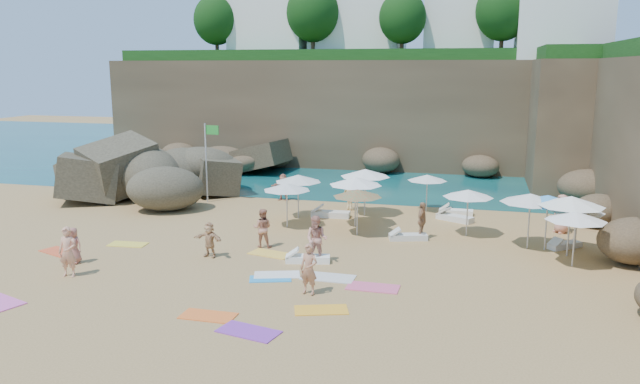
% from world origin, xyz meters
% --- Properties ---
extents(ground, '(120.00, 120.00, 0.00)m').
position_xyz_m(ground, '(0.00, 0.00, 0.00)').
color(ground, tan).
rests_on(ground, ground).
extents(seawater, '(120.00, 120.00, 0.00)m').
position_xyz_m(seawater, '(0.00, 30.00, 0.00)').
color(seawater, '#0C4751').
rests_on(seawater, ground).
extents(cliff_back, '(44.00, 8.00, 8.00)m').
position_xyz_m(cliff_back, '(2.00, 25.00, 4.00)').
color(cliff_back, brown).
rests_on(cliff_back, ground).
extents(cliff_corner, '(10.00, 12.00, 8.00)m').
position_xyz_m(cliff_corner, '(17.00, 20.00, 4.00)').
color(cliff_corner, brown).
rests_on(cliff_corner, ground).
extents(rock_promontory, '(12.00, 7.00, 2.00)m').
position_xyz_m(rock_promontory, '(-11.00, 16.00, 0.00)').
color(rock_promontory, brown).
rests_on(rock_promontory, ground).
extents(clifftop_buildings, '(28.48, 9.48, 7.00)m').
position_xyz_m(clifftop_buildings, '(2.96, 25.79, 11.24)').
color(clifftop_buildings, white).
rests_on(clifftop_buildings, cliff_back).
extents(clifftop_trees, '(35.60, 23.82, 4.40)m').
position_xyz_m(clifftop_trees, '(4.78, 19.52, 11.26)').
color(clifftop_trees, '#11380F').
rests_on(clifftop_trees, ground).
extents(marina_masts, '(3.10, 0.10, 6.00)m').
position_xyz_m(marina_masts, '(-16.50, 30.00, 3.00)').
color(marina_masts, white).
rests_on(marina_masts, ground).
extents(rock_outcrop, '(10.38, 9.23, 3.43)m').
position_xyz_m(rock_outcrop, '(-9.46, 8.54, 0.00)').
color(rock_outcrop, brown).
rests_on(rock_outcrop, ground).
extents(flag_pole, '(0.87, 0.15, 4.47)m').
position_xyz_m(flag_pole, '(-5.82, 8.21, 2.85)').
color(flag_pole, silver).
rests_on(flag_pole, ground).
extents(parasol_0, '(2.36, 2.36, 2.23)m').
position_xyz_m(parasol_0, '(0.12, 5.86, 2.04)').
color(parasol_0, silver).
rests_on(parasol_0, ground).
extents(parasol_1, '(2.56, 2.56, 2.42)m').
position_xyz_m(parasol_1, '(3.28, 7.28, 2.22)').
color(parasol_1, silver).
rests_on(parasol_1, ground).
extents(parasol_2, '(2.08, 2.08, 1.97)m').
position_xyz_m(parasol_2, '(6.30, 9.00, 1.81)').
color(parasol_2, silver).
rests_on(parasol_2, ground).
extents(parasol_3, '(2.51, 2.51, 2.37)m').
position_xyz_m(parasol_3, '(11.07, 3.11, 2.18)').
color(parasol_3, silver).
rests_on(parasol_3, ground).
extents(parasol_4, '(2.15, 2.15, 2.03)m').
position_xyz_m(parasol_4, '(12.93, 3.01, 1.86)').
color(parasol_4, silver).
rests_on(parasol_4, ground).
extents(parasol_5, '(2.54, 2.54, 2.41)m').
position_xyz_m(parasol_5, '(3.25, 4.96, 2.21)').
color(parasol_5, silver).
rests_on(parasol_5, ground).
extents(parasol_6, '(2.25, 2.25, 2.13)m').
position_xyz_m(parasol_6, '(3.65, 3.39, 1.96)').
color(parasol_6, silver).
rests_on(parasol_6, ground).
extents(parasol_7, '(2.29, 2.29, 2.16)m').
position_xyz_m(parasol_7, '(12.59, 1.01, 1.99)').
color(parasol_7, silver).
rests_on(parasol_7, ground).
extents(parasol_8, '(2.26, 2.26, 2.14)m').
position_xyz_m(parasol_8, '(8.50, 4.53, 1.96)').
color(parasol_8, silver).
rests_on(parasol_8, ground).
extents(parasol_9, '(2.28, 2.28, 2.15)m').
position_xyz_m(parasol_9, '(0.13, 3.93, 1.98)').
color(parasol_9, silver).
rests_on(parasol_9, ground).
extents(parasol_10, '(2.49, 2.49, 2.35)m').
position_xyz_m(parasol_10, '(11.76, 3.07, 2.16)').
color(parasol_10, silver).
rests_on(parasol_10, ground).
extents(parasol_11, '(2.64, 2.64, 2.49)m').
position_xyz_m(parasol_11, '(12.56, 2.35, 2.29)').
color(parasol_11, silver).
rests_on(parasol_11, ground).
extents(lounger_0, '(1.73, 0.59, 0.27)m').
position_xyz_m(lounger_0, '(7.87, 8.60, 0.13)').
color(lounger_0, white).
rests_on(lounger_0, ground).
extents(lounger_1, '(1.99, 0.76, 0.30)m').
position_xyz_m(lounger_1, '(1.68, 6.43, 0.15)').
color(lounger_1, silver).
rests_on(lounger_1, ground).
extents(lounger_2, '(1.51, 1.37, 0.24)m').
position_xyz_m(lounger_2, '(12.61, 3.54, 0.12)').
color(lounger_2, silver).
rests_on(lounger_2, ground).
extents(lounger_3, '(1.77, 1.02, 0.26)m').
position_xyz_m(lounger_3, '(6.02, 3.15, 0.13)').
color(lounger_3, silver).
rests_on(lounger_3, ground).
extents(lounger_4, '(1.93, 1.42, 0.29)m').
position_xyz_m(lounger_4, '(7.88, 7.21, 0.14)').
color(lounger_4, silver).
rests_on(lounger_4, ground).
extents(lounger_5, '(1.82, 0.94, 0.27)m').
position_xyz_m(lounger_5, '(2.56, -1.08, 0.13)').
color(lounger_5, white).
rests_on(lounger_5, ground).
extents(towel_2, '(1.71, 0.86, 0.03)m').
position_xyz_m(towel_2, '(1.03, -7.07, 0.02)').
color(towel_2, orange).
rests_on(towel_2, ground).
extents(towel_4, '(1.69, 0.94, 0.03)m').
position_xyz_m(towel_4, '(-5.66, -0.66, 0.01)').
color(towel_4, yellow).
rests_on(towel_4, ground).
extents(towel_5, '(1.95, 1.00, 0.03)m').
position_xyz_m(towel_5, '(3.77, -2.67, 0.02)').
color(towel_5, silver).
rests_on(towel_5, ground).
extents(towel_6, '(1.96, 1.27, 0.03)m').
position_xyz_m(towel_6, '(2.66, -7.85, 0.02)').
color(towel_6, purple).
rests_on(towel_6, ground).
extents(towel_7, '(1.89, 1.41, 0.03)m').
position_xyz_m(towel_7, '(-7.83, -2.37, 0.02)').
color(towel_7, '#EC5329').
rests_on(towel_7, ground).
extents(towel_8, '(1.67, 1.19, 0.03)m').
position_xyz_m(towel_8, '(1.77, -3.33, 0.01)').
color(towel_8, '#2997DE').
rests_on(towel_8, ground).
extents(towel_9, '(1.83, 0.92, 0.03)m').
position_xyz_m(towel_9, '(5.54, -3.29, 0.02)').
color(towel_9, '#E35882').
rests_on(towel_9, ground).
extents(towel_10, '(1.86, 1.33, 0.03)m').
position_xyz_m(towel_10, '(4.30, -5.73, 0.01)').
color(towel_10, '#FFAC28').
rests_on(towel_10, ground).
extents(towel_12, '(1.91, 1.26, 0.03)m').
position_xyz_m(towel_12, '(0.79, -0.42, 0.02)').
color(towel_12, yellow).
rests_on(towel_12, ground).
extents(towel_13, '(1.86, 1.32, 0.03)m').
position_xyz_m(towel_13, '(1.87, -2.86, 0.01)').
color(towel_13, white).
rests_on(towel_13, ground).
extents(person_stand_0, '(0.74, 0.54, 1.87)m').
position_xyz_m(person_stand_0, '(-5.48, -4.90, 0.93)').
color(person_stand_0, tan).
rests_on(person_stand_0, ground).
extents(person_stand_1, '(0.89, 0.74, 1.68)m').
position_xyz_m(person_stand_1, '(0.13, 0.46, 0.84)').
color(person_stand_1, tan).
rests_on(person_stand_1, ground).
extents(person_stand_2, '(1.21, 1.10, 1.81)m').
position_xyz_m(person_stand_2, '(2.34, 8.26, 0.90)').
color(person_stand_2, '#E0BD7F').
rests_on(person_stand_2, ground).
extents(person_stand_3, '(0.57, 1.04, 1.68)m').
position_xyz_m(person_stand_3, '(6.58, 3.46, 0.84)').
color(person_stand_3, '#A87954').
rests_on(person_stand_3, ground).
extents(person_stand_4, '(0.93, 1.00, 1.81)m').
position_xyz_m(person_stand_4, '(12.71, 6.14, 0.91)').
color(person_stand_4, tan).
rests_on(person_stand_4, ground).
extents(person_stand_5, '(1.45, 0.49, 1.54)m').
position_xyz_m(person_stand_5, '(-1.92, 9.69, 0.77)').
color(person_stand_5, tan).
rests_on(person_stand_5, ground).
extents(person_lie_2, '(0.76, 1.44, 0.38)m').
position_xyz_m(person_lie_2, '(-6.26, -3.51, 0.19)').
color(person_lie_2, '#AB6455').
rests_on(person_lie_2, ground).
extents(person_lie_3, '(1.57, 1.65, 0.38)m').
position_xyz_m(person_lie_3, '(-1.46, -1.42, 0.19)').
color(person_lie_3, tan).
rests_on(person_lie_3, ground).
extents(person_lie_4, '(0.96, 1.82, 0.41)m').
position_xyz_m(person_lie_4, '(3.55, -4.47, 0.21)').
color(person_lie_4, tan).
rests_on(person_lie_4, ground).
extents(person_lie_5, '(1.05, 1.92, 0.70)m').
position_xyz_m(person_lie_5, '(2.92, -1.09, 0.35)').
color(person_lie_5, tan).
rests_on(person_lie_5, ground).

